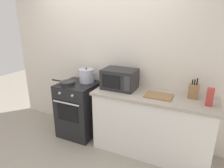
# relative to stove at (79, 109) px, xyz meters

# --- Properties ---
(ground_plane) EXTENTS (10.00, 10.00, 0.00)m
(ground_plane) POSITION_rel_stove_xyz_m (0.35, -0.60, -0.46)
(ground_plane) COLOR #9E9384
(back_wall) EXTENTS (4.40, 0.10, 2.50)m
(back_wall) POSITION_rel_stove_xyz_m (0.65, 0.37, 0.79)
(back_wall) COLOR silver
(back_wall) RESTS_ON ground_plane
(lower_cabinet_right) EXTENTS (1.64, 0.56, 0.88)m
(lower_cabinet_right) POSITION_rel_stove_xyz_m (1.25, 0.02, -0.02)
(lower_cabinet_right) COLOR white
(lower_cabinet_right) RESTS_ON ground_plane
(countertop_right) EXTENTS (1.70, 0.60, 0.04)m
(countertop_right) POSITION_rel_stove_xyz_m (1.25, 0.02, 0.44)
(countertop_right) COLOR #ADA393
(countertop_right) RESTS_ON lower_cabinet_right
(stove) EXTENTS (0.60, 0.64, 0.92)m
(stove) POSITION_rel_stove_xyz_m (0.00, 0.00, 0.00)
(stove) COLOR black
(stove) RESTS_ON ground_plane
(stock_pot) EXTENTS (0.33, 0.25, 0.25)m
(stock_pot) POSITION_rel_stove_xyz_m (0.10, 0.13, 0.57)
(stock_pot) COLOR silver
(stock_pot) RESTS_ON stove
(frying_pan) EXTENTS (0.43, 0.23, 0.05)m
(frying_pan) POSITION_rel_stove_xyz_m (-0.13, -0.10, 0.48)
(frying_pan) COLOR #28282B
(frying_pan) RESTS_ON stove
(microwave) EXTENTS (0.50, 0.37, 0.30)m
(microwave) POSITION_rel_stove_xyz_m (0.72, 0.08, 0.61)
(microwave) COLOR #232326
(microwave) RESTS_ON countertop_right
(cutting_board) EXTENTS (0.36, 0.26, 0.02)m
(cutting_board) POSITION_rel_stove_xyz_m (1.33, 0.00, 0.47)
(cutting_board) COLOR #997047
(cutting_board) RESTS_ON countertop_right
(knife_block) EXTENTS (0.13, 0.10, 0.28)m
(knife_block) POSITION_rel_stove_xyz_m (1.75, 0.14, 0.56)
(knife_block) COLOR #997047
(knife_block) RESTS_ON countertop_right
(pasta_box) EXTENTS (0.08, 0.08, 0.22)m
(pasta_box) POSITION_rel_stove_xyz_m (1.95, -0.03, 0.57)
(pasta_box) COLOR #B73D33
(pasta_box) RESTS_ON countertop_right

